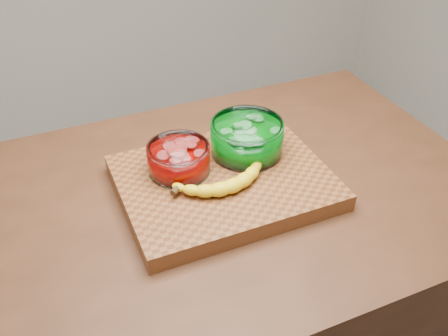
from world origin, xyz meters
name	(u,v)px	position (x,y,z in m)	size (l,w,h in m)	color
counter	(224,314)	(0.00, 0.00, 0.45)	(1.20, 0.80, 0.90)	#462615
cutting_board	(224,182)	(0.00, 0.00, 0.92)	(0.45, 0.35, 0.04)	brown
bowl_red	(179,159)	(-0.08, 0.06, 0.97)	(0.14, 0.14, 0.06)	white
bowl_green	(247,138)	(0.08, 0.06, 0.98)	(0.17, 0.17, 0.08)	white
banana	(223,177)	(-0.01, -0.03, 0.96)	(0.25, 0.13, 0.04)	yellow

